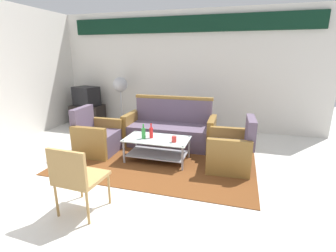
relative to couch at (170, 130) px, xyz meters
name	(u,v)px	position (x,y,z in m)	size (l,w,h in m)	color
ground_plane	(140,182)	(0.01, -1.65, -0.32)	(14.00, 14.00, 0.00)	silver
wall_back	(186,68)	(0.01, 1.40, 1.16)	(6.52, 0.19, 2.80)	silver
rug	(160,158)	(0.02, -0.75, -0.31)	(3.27, 2.29, 0.01)	brown
couch	(170,130)	(0.00, 0.00, 0.00)	(1.81, 0.77, 0.96)	#5B4C60
armchair_left	(97,138)	(-1.21, -0.79, -0.03)	(0.72, 0.78, 0.85)	#5B4C60
armchair_right	(231,151)	(1.24, -0.77, -0.03)	(0.73, 0.79, 0.85)	#5B4C60
coffee_table	(157,146)	(0.00, -0.84, -0.04)	(1.10, 0.60, 0.40)	silver
bottle_red	(151,132)	(-0.10, -0.84, 0.19)	(0.06, 0.06, 0.26)	red
bottle_green	(144,133)	(-0.22, -0.90, 0.19)	(0.07, 0.07, 0.26)	#2D8C38
cup	(174,139)	(0.33, -0.93, 0.14)	(0.08, 0.08, 0.10)	red
tv_stand	(88,115)	(-2.52, 0.90, -0.06)	(0.80, 0.50, 0.52)	black
television	(86,96)	(-2.52, 0.90, 0.44)	(0.69, 0.58, 0.48)	black
pedestal_fan	(120,87)	(-1.56, 0.95, 0.70)	(0.36, 0.36, 1.27)	#2D2D33
wicker_chair	(76,175)	(-0.37, -2.53, 0.18)	(0.51, 0.51, 0.84)	#AD844C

